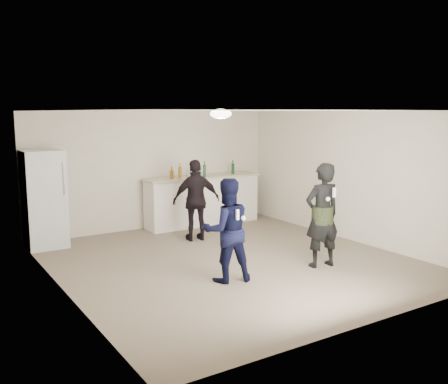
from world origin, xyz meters
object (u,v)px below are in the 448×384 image
shaker (188,174)px  fridge (44,199)px  counter (203,201)px  woman (322,215)px  spectator (196,200)px  man (227,230)px

shaker → fridge: bearing=179.9°
counter → woman: (0.08, -3.70, 0.32)m
spectator → man: bearing=83.8°
man → spectator: bearing=-94.4°
shaker → spectator: size_ratio=0.11×
fridge → spectator: 2.82m
shaker → woman: size_ratio=0.10×
spectator → counter: bearing=-112.2°
counter → woman: size_ratio=1.54×
woman → shaker: bearing=-74.6°
shaker → spectator: 1.21m
spectator → shaker: bearing=-97.8°
counter → shaker: shaker is taller
fridge → shaker: (3.00, -0.01, 0.28)m
shaker → man: man is taller
woman → spectator: 2.70m
fridge → woman: 5.03m
man → spectator: spectator is taller
fridge → man: fridge is taller
counter → shaker: 0.77m
woman → spectator: (-0.88, 2.55, -0.05)m
shaker → woman: (0.48, -3.62, -0.33)m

